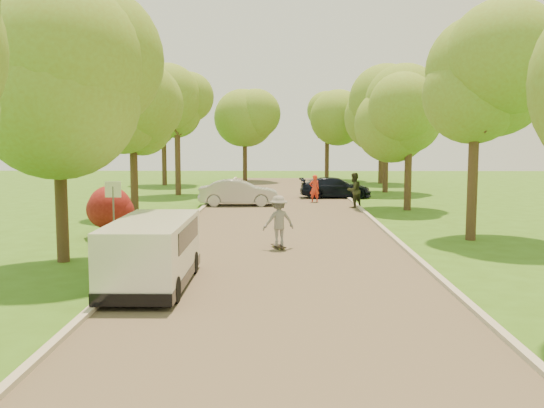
{
  "coord_description": "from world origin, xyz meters",
  "views": [
    {
      "loc": [
        -0.07,
        -16.61,
        3.68
      ],
      "look_at": [
        -0.35,
        4.93,
        1.3
      ],
      "focal_mm": 40.0,
      "sensor_mm": 36.0,
      "label": 1
    }
  ],
  "objects_px": {
    "street_sign": "(113,199)",
    "longboard": "(278,246)",
    "skateboarder": "(279,221)",
    "person_olive": "(354,190)",
    "silver_sedan": "(239,193)",
    "minivan": "(153,252)",
    "dark_sedan": "(335,188)",
    "person_striped": "(314,189)"
  },
  "relations": [
    {
      "from": "dark_sedan",
      "to": "skateboarder",
      "type": "xyz_separation_m",
      "value": [
        -3.41,
        -17.01,
        0.32
      ]
    },
    {
      "from": "dark_sedan",
      "to": "skateboarder",
      "type": "height_order",
      "value": "skateboarder"
    },
    {
      "from": "minivan",
      "to": "person_striped",
      "type": "relative_size",
      "value": 2.86
    },
    {
      "from": "person_striped",
      "to": "longboard",
      "type": "bearing_deg",
      "value": 67.56
    },
    {
      "from": "person_olive",
      "to": "street_sign",
      "type": "bearing_deg",
      "value": 10.78
    },
    {
      "from": "minivan",
      "to": "skateboarder",
      "type": "height_order",
      "value": "skateboarder"
    },
    {
      "from": "street_sign",
      "to": "silver_sedan",
      "type": "distance_m",
      "value": 12.42
    },
    {
      "from": "minivan",
      "to": "skateboarder",
      "type": "bearing_deg",
      "value": 58.92
    },
    {
      "from": "person_olive",
      "to": "skateboarder",
      "type": "bearing_deg",
      "value": 33.67
    },
    {
      "from": "minivan",
      "to": "silver_sedan",
      "type": "relative_size",
      "value": 1.05
    },
    {
      "from": "minivan",
      "to": "dark_sedan",
      "type": "xyz_separation_m",
      "value": [
        6.5,
        22.14,
        -0.26
      ]
    },
    {
      "from": "dark_sedan",
      "to": "person_olive",
      "type": "bearing_deg",
      "value": -176.7
    },
    {
      "from": "longboard",
      "to": "skateboarder",
      "type": "xyz_separation_m",
      "value": [
        0.0,
        -0.0,
        0.85
      ]
    },
    {
      "from": "minivan",
      "to": "dark_sedan",
      "type": "relative_size",
      "value": 1.04
    },
    {
      "from": "street_sign",
      "to": "silver_sedan",
      "type": "bearing_deg",
      "value": 73.6
    },
    {
      "from": "street_sign",
      "to": "person_striped",
      "type": "height_order",
      "value": "street_sign"
    },
    {
      "from": "skateboarder",
      "to": "person_olive",
      "type": "height_order",
      "value": "person_olive"
    },
    {
      "from": "longboard",
      "to": "person_striped",
      "type": "xyz_separation_m",
      "value": [
        2.0,
        14.43,
        0.69
      ]
    },
    {
      "from": "skateboarder",
      "to": "person_olive",
      "type": "xyz_separation_m",
      "value": [
        3.91,
        11.83,
        -0.03
      ]
    },
    {
      "from": "longboard",
      "to": "person_olive",
      "type": "bearing_deg",
      "value": -129.24
    },
    {
      "from": "street_sign",
      "to": "longboard",
      "type": "bearing_deg",
      "value": -8.6
    },
    {
      "from": "minivan",
      "to": "dark_sedan",
      "type": "height_order",
      "value": "minivan"
    },
    {
      "from": "street_sign",
      "to": "dark_sedan",
      "type": "bearing_deg",
      "value": 60.59
    },
    {
      "from": "longboard",
      "to": "street_sign",
      "type": "bearing_deg",
      "value": -29.53
    },
    {
      "from": "person_olive",
      "to": "longboard",
      "type": "bearing_deg",
      "value": 33.67
    },
    {
      "from": "street_sign",
      "to": "longboard",
      "type": "xyz_separation_m",
      "value": [
        5.69,
        -0.86,
        -1.47
      ]
    },
    {
      "from": "street_sign",
      "to": "dark_sedan",
      "type": "xyz_separation_m",
      "value": [
        9.1,
        16.15,
        -0.94
      ]
    },
    {
      "from": "street_sign",
      "to": "dark_sedan",
      "type": "distance_m",
      "value": 18.56
    },
    {
      "from": "skateboarder",
      "to": "person_striped",
      "type": "height_order",
      "value": "skateboarder"
    },
    {
      "from": "longboard",
      "to": "person_striped",
      "type": "height_order",
      "value": "person_striped"
    },
    {
      "from": "minivan",
      "to": "skateboarder",
      "type": "distance_m",
      "value": 5.99
    },
    {
      "from": "longboard",
      "to": "skateboarder",
      "type": "distance_m",
      "value": 0.85
    },
    {
      "from": "street_sign",
      "to": "person_olive",
      "type": "height_order",
      "value": "street_sign"
    },
    {
      "from": "silver_sedan",
      "to": "person_striped",
      "type": "xyz_separation_m",
      "value": [
        4.18,
        1.68,
        0.08
      ]
    },
    {
      "from": "dark_sedan",
      "to": "person_striped",
      "type": "xyz_separation_m",
      "value": [
        -1.42,
        -2.57,
        0.16
      ]
    },
    {
      "from": "minivan",
      "to": "person_olive",
      "type": "distance_m",
      "value": 18.35
    },
    {
      "from": "longboard",
      "to": "minivan",
      "type": "bearing_deg",
      "value": 38.04
    },
    {
      "from": "silver_sedan",
      "to": "dark_sedan",
      "type": "distance_m",
      "value": 7.04
    },
    {
      "from": "person_olive",
      "to": "person_striped",
      "type": "bearing_deg",
      "value": -91.7
    },
    {
      "from": "person_striped",
      "to": "dark_sedan",
      "type": "bearing_deg",
      "value": -133.39
    },
    {
      "from": "longboard",
      "to": "person_olive",
      "type": "distance_m",
      "value": 12.48
    },
    {
      "from": "skateboarder",
      "to": "street_sign",
      "type": "bearing_deg",
      "value": -29.53
    }
  ]
}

